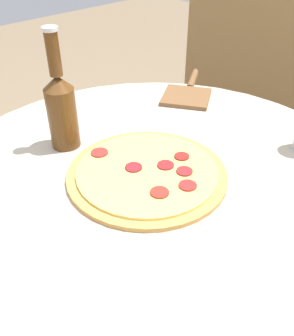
% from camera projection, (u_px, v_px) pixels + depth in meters
% --- Properties ---
extents(table, '(1.00, 1.00, 0.72)m').
position_uv_depth(table, '(156.00, 229.00, 0.90)').
color(table, '#B2A893').
rests_on(table, ground_plane).
extents(pizza, '(0.34, 0.34, 0.02)m').
position_uv_depth(pizza, '(147.00, 173.00, 0.80)').
color(pizza, '#C68E47').
rests_on(pizza, table).
extents(beer_bottle, '(0.07, 0.07, 0.28)m').
position_uv_depth(beer_bottle, '(61.00, 107.00, 0.85)').
color(beer_bottle, '#563314').
rests_on(beer_bottle, table).
extents(pizza_paddle, '(0.21, 0.28, 0.02)m').
position_uv_depth(pizza_paddle, '(188.00, 92.00, 1.13)').
color(pizza_paddle, brown).
rests_on(pizza_paddle, table).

